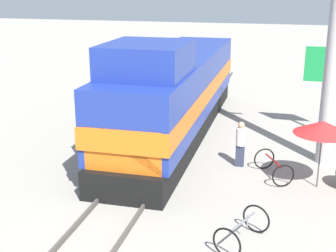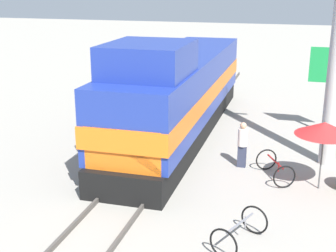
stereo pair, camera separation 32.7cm
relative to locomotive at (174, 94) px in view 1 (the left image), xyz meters
name	(u,v)px [view 1 (the left image)]	position (x,y,z in m)	size (l,w,h in m)	color
ground_plane	(151,165)	(0.00, -3.47, -1.84)	(120.00, 120.00, 0.00)	gray
rail_near	(132,162)	(-0.72, -3.47, -1.77)	(0.08, 36.07, 0.15)	#4C4742
rail_far	(171,165)	(0.72, -3.47, -1.77)	(0.08, 36.07, 0.15)	#4C4742
locomotive	(174,94)	(0.00, 0.00, 0.00)	(2.86, 14.39, 4.44)	black
utility_pole	(336,29)	(6.00, -1.54, 2.96)	(1.80, 0.56, 9.54)	#B2B2AD
vendor_umbrella	(323,127)	(5.69, -3.90, 0.17)	(1.80, 1.80, 2.21)	#4C4C4C
billboard_sign	(325,70)	(6.05, 2.18, 0.88)	(1.72, 0.12, 3.72)	#595959
person_bystander	(240,142)	(3.07, -2.73, -0.95)	(0.34, 0.34, 1.66)	#2D3347
bicycle	(273,167)	(4.27, -3.47, -1.45)	(1.38, 1.76, 0.76)	black
bicycle_spare	(242,230)	(3.68, -7.96, -1.44)	(1.33, 1.73, 0.78)	black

